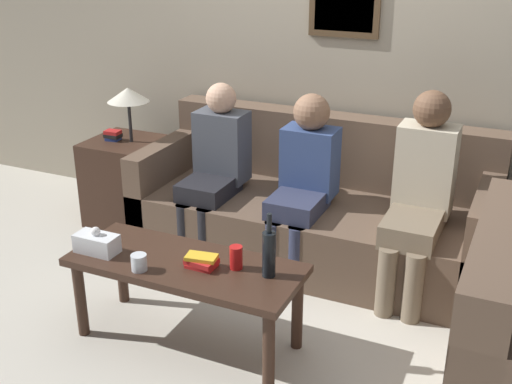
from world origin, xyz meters
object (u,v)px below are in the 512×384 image
person_middle (304,177)px  person_right (420,190)px  couch_main (314,212)px  person_left (215,164)px  coffee_table (186,274)px  drinking_glass (139,262)px  wine_bottle (269,253)px

person_middle → person_right: size_ratio=0.93×
couch_main → person_left: person_left is taller
coffee_table → person_left: size_ratio=1.08×
drinking_glass → person_left: size_ratio=0.07×
coffee_table → person_left: person_left is taller
couch_main → wine_bottle: 1.24m
couch_main → coffee_table: size_ratio=1.88×
person_right → person_middle: bearing=-178.9°
wine_bottle → person_middle: person_middle is taller
person_right → couch_main: bearing=165.7°
coffee_table → person_left: (-0.37, 1.04, 0.21)m
couch_main → person_middle: person_middle is taller
couch_main → person_left: 0.74m
coffee_table → wine_bottle: bearing=6.2°
drinking_glass → person_left: (-0.21, 1.21, 0.10)m
person_left → person_right: bearing=0.6°
couch_main → person_middle: bearing=-93.5°
couch_main → coffee_table: bearing=-102.3°
couch_main → coffee_table: (-0.27, -1.23, 0.11)m
drinking_glass → person_middle: size_ratio=0.08×
person_left → drinking_glass: bearing=-80.2°
couch_main → wine_bottle: bearing=-81.4°
person_middle → wine_bottle: bearing=-79.1°
coffee_table → drinking_glass: size_ratio=14.36×
couch_main → person_right: size_ratio=1.89×
coffee_table → wine_bottle: wine_bottle is taller
wine_bottle → person_right: (0.53, 1.01, 0.05)m
coffee_table → person_middle: size_ratio=1.08×
coffee_table → couch_main: bearing=77.7°
person_middle → person_right: bearing=1.1°
drinking_glass → person_middle: bearing=70.7°
wine_bottle → couch_main: bearing=98.6°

